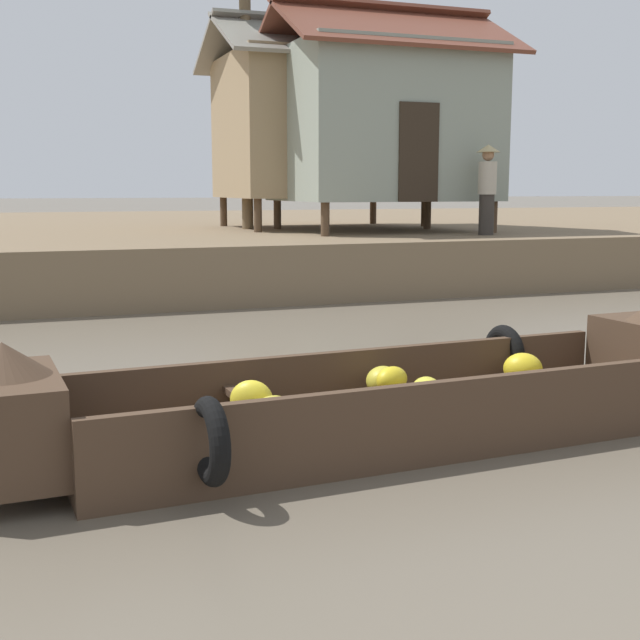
% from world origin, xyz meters
% --- Properties ---
extents(ground_plane, '(300.00, 300.00, 0.00)m').
position_xyz_m(ground_plane, '(0.00, 10.00, 0.00)').
color(ground_plane, '#665B4C').
extents(riverbank_strip, '(160.00, 20.00, 0.94)m').
position_xyz_m(riverbank_strip, '(0.00, 22.63, 0.47)').
color(riverbank_strip, '#756047').
rests_on(riverbank_strip, ground).
extents(banana_boat, '(5.78, 2.10, 0.91)m').
position_xyz_m(banana_boat, '(-0.53, 5.79, 0.31)').
color(banana_boat, '#473323').
rests_on(banana_boat, ground).
extents(stilt_house_left, '(4.85, 3.75, 4.47)m').
position_xyz_m(stilt_house_left, '(3.46, 17.97, 3.16)').
color(stilt_house_left, '#4C3826').
rests_on(stilt_house_left, riverbank_strip).
extents(stilt_house_mid_left, '(4.61, 3.80, 4.46)m').
position_xyz_m(stilt_house_mid_left, '(4.10, 16.20, 3.12)').
color(stilt_house_mid_left, '#4C3826').
rests_on(stilt_house_mid_left, riverbank_strip).
extents(vendor_person, '(0.44, 0.44, 1.66)m').
position_xyz_m(vendor_person, '(5.31, 14.11, 1.87)').
color(vendor_person, '#332D28').
rests_on(vendor_person, riverbank_strip).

